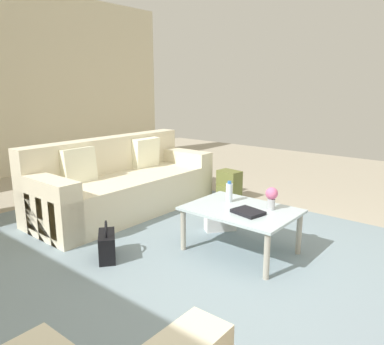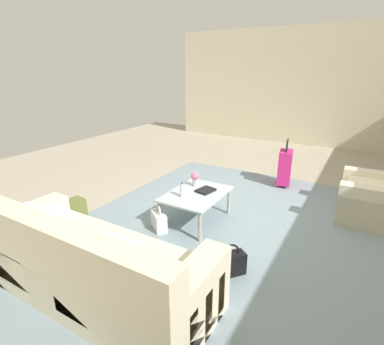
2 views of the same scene
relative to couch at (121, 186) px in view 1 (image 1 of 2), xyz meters
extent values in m
plane|color=#A89E89|center=(-2.19, 0.60, -0.30)|extent=(12.00, 12.00, 0.00)
cube|color=gray|center=(-1.59, 0.80, -0.30)|extent=(5.20, 4.40, 0.01)
cube|color=beige|center=(-0.09, 0.00, -0.08)|extent=(0.91, 2.30, 0.45)
cube|color=beige|center=(0.25, 0.00, 0.14)|extent=(0.22, 2.30, 0.88)
cube|color=beige|center=(-0.09, -1.03, 0.01)|extent=(0.91, 0.24, 0.63)
cube|color=beige|center=(-0.09, 1.03, 0.01)|extent=(0.91, 0.24, 0.63)
cube|color=white|center=(0.09, -0.52, 0.33)|extent=(0.15, 0.40, 0.41)
cube|color=white|center=(0.09, 0.52, 0.33)|extent=(0.16, 0.40, 0.41)
cube|color=silver|center=(-1.79, 0.10, 0.11)|extent=(0.97, 0.70, 0.02)
cylinder|color=#ADA899|center=(-2.23, 0.40, -0.11)|extent=(0.05, 0.05, 0.40)
cylinder|color=#ADA899|center=(-1.36, 0.40, -0.11)|extent=(0.05, 0.05, 0.40)
cylinder|color=#ADA899|center=(-2.23, -0.20, -0.11)|extent=(0.05, 0.05, 0.40)
cylinder|color=#ADA899|center=(-1.36, -0.20, -0.11)|extent=(0.05, 0.05, 0.40)
cylinder|color=silver|center=(-1.59, 0.00, 0.21)|extent=(0.06, 0.06, 0.18)
cylinder|color=#2D6BBC|center=(-1.59, 0.00, 0.31)|extent=(0.04, 0.04, 0.02)
cube|color=black|center=(-1.91, 0.18, 0.13)|extent=(0.29, 0.24, 0.03)
cylinder|color=#B2B7BC|center=(-2.01, -0.05, 0.17)|extent=(0.07, 0.07, 0.10)
sphere|color=#DB6693|center=(-2.01, -0.05, 0.27)|extent=(0.11, 0.11, 0.11)
cube|color=black|center=(-0.96, 0.98, -0.18)|extent=(0.34, 0.31, 0.24)
torus|color=black|center=(-0.96, 0.98, -0.04)|extent=(0.17, 0.14, 0.20)
cube|color=white|center=(-1.35, -0.21, -0.18)|extent=(0.30, 0.34, 0.24)
torus|color=white|center=(-1.35, -0.21, -0.04)|extent=(0.13, 0.17, 0.20)
cube|color=olive|center=(-0.79, -1.20, -0.10)|extent=(0.32, 0.23, 0.40)
cube|color=olive|center=(-0.78, -1.08, -0.18)|extent=(0.22, 0.08, 0.18)
camera|label=1|loc=(-3.50, 2.87, 1.21)|focal=35.00mm
camera|label=2|loc=(1.48, 1.96, 1.72)|focal=28.00mm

